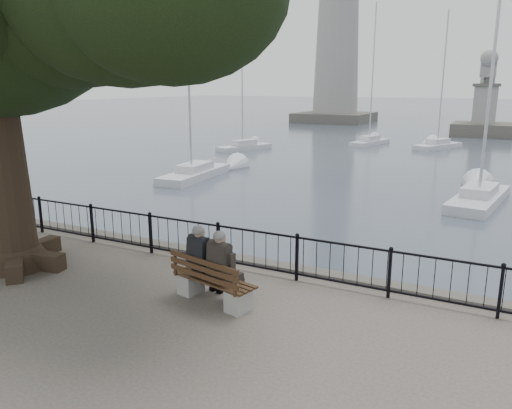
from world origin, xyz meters
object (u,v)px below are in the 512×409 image
Objects in this scene: bench at (212,286)px; person_left at (205,264)px; person_right at (225,270)px; lighthouse at (338,28)px; lion_monument at (484,115)px.

person_left reaches higher than bench.
bench is at bearing -32.19° from person_left.
lighthouse reaches higher than person_right.
person_left is at bearing -92.69° from lion_monument.
bench is 0.48m from person_left.
bench is at bearing -73.67° from lighthouse.
person_left is 0.05× the size of lighthouse.
person_left is 64.61m from lighthouse.
person_left is (-0.27, 0.17, 0.37)m from bench.
lion_monument is (2.04, 49.25, 0.82)m from bench.
person_right is 64.88m from lighthouse.
lighthouse reaches higher than person_left.
person_right is (0.28, 0.04, 0.37)m from bench.
bench is 49.30m from lion_monument.
lighthouse is at bearing 106.58° from person_right.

